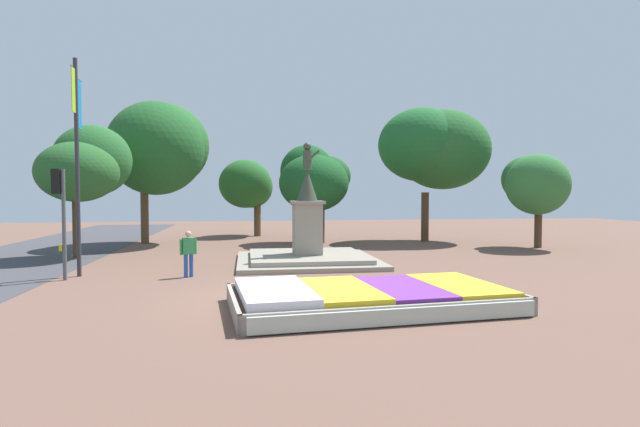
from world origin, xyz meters
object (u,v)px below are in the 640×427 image
object	(u,v)px
banner_pole	(77,156)
pedestrian_near_planter	(188,251)
statue_monument	(307,246)
flower_planter	(368,298)
traffic_light_mid_block	(60,204)

from	to	relation	value
banner_pole	pedestrian_near_planter	distance (m)	4.89
banner_pole	statue_monument	bearing A→B (deg)	14.94
banner_pole	pedestrian_near_planter	bearing A→B (deg)	-10.85
flower_planter	pedestrian_near_planter	bearing A→B (deg)	132.73
pedestrian_near_planter	traffic_light_mid_block	bearing A→B (deg)	-179.78
flower_planter	traffic_light_mid_block	world-z (taller)	traffic_light_mid_block
banner_pole	pedestrian_near_planter	xyz separation A→B (m)	(3.66, -0.70, -3.16)
banner_pole	pedestrian_near_planter	world-z (taller)	banner_pole
statue_monument	traffic_light_mid_block	world-z (taller)	statue_monument
flower_planter	pedestrian_near_planter	distance (m)	7.17
traffic_light_mid_block	banner_pole	xyz separation A→B (m)	(0.32, 0.72, 1.57)
traffic_light_mid_block	banner_pole	bearing A→B (deg)	65.82
flower_planter	pedestrian_near_planter	xyz separation A→B (m)	(-4.85, 5.25, 0.63)
flower_planter	traffic_light_mid_block	bearing A→B (deg)	149.36
flower_planter	statue_monument	xyz separation A→B (m)	(-0.50, 8.08, 0.43)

